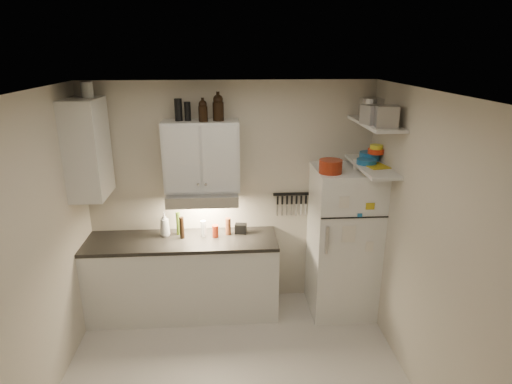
{
  "coord_description": "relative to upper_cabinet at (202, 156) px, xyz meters",
  "views": [
    {
      "loc": [
        -0.03,
        -3.14,
        2.9
      ],
      "look_at": [
        0.25,
        0.9,
        1.55
      ],
      "focal_mm": 30.0,
      "sensor_mm": 36.0,
      "label": 1
    }
  ],
  "objects": [
    {
      "name": "spice_jar",
      "position": [
        1.63,
        -0.18,
        -0.07
      ],
      "size": [
        0.08,
        0.08,
        0.11
      ],
      "primitive_type": "cylinder",
      "rotation": [
        0.0,
        0.0,
        0.37
      ],
      "color": "silver",
      "rests_on": "fridge"
    },
    {
      "name": "growler_b",
      "position": [
        0.19,
        -0.02,
        0.51
      ],
      "size": [
        0.14,
        0.14,
        0.27
      ],
      "primitive_type": null,
      "rotation": [
        0.0,
        0.0,
        -0.18
      ],
      "color": "black",
      "rests_on": "upper_cabinet"
    },
    {
      "name": "left_wall",
      "position": [
        -1.31,
        -1.33,
        -0.53
      ],
      "size": [
        0.02,
        3.0,
        2.6
      ],
      "primitive_type": "cube",
      "color": "beige",
      "rests_on": "ground"
    },
    {
      "name": "countertop",
      "position": [
        -0.25,
        -0.14,
        -0.93
      ],
      "size": [
        2.1,
        0.62,
        0.04
      ],
      "primitive_type": "cube",
      "color": "black",
      "rests_on": "base_cabinet"
    },
    {
      "name": "soap_bottle",
      "position": [
        -0.44,
        -0.03,
        -0.75
      ],
      "size": [
        0.13,
        0.13,
        0.31
      ],
      "primitive_type": "imported",
      "rotation": [
        0.0,
        0.0,
        0.06
      ],
      "color": "silver",
      "rests_on": "countertop"
    },
    {
      "name": "book_stack",
      "position": [
        1.78,
        -0.37,
        -0.08
      ],
      "size": [
        0.25,
        0.29,
        0.08
      ],
      "primitive_type": "cube",
      "rotation": [
        0.0,
        0.0,
        0.2
      ],
      "color": "gold",
      "rests_on": "fridge"
    },
    {
      "name": "bowl_yellow",
      "position": [
        1.83,
        -0.17,
        0.11
      ],
      "size": [
        0.13,
        0.13,
        0.04
      ],
      "primitive_type": "cylinder",
      "color": "yellow",
      "rests_on": "bowl_orange"
    },
    {
      "name": "oil_bottle",
      "position": [
        -0.29,
        0.01,
        -0.77
      ],
      "size": [
        0.06,
        0.06,
        0.26
      ],
      "primitive_type": "cylinder",
      "rotation": [
        0.0,
        0.0,
        -0.11
      ],
      "color": "#466318",
      "rests_on": "countertop"
    },
    {
      "name": "ceiling",
      "position": [
        0.3,
        -1.33,
        0.78
      ],
      "size": [
        3.2,
        3.0,
        0.02
      ],
      "primitive_type": "cube",
      "color": "silver",
      "rests_on": "ground"
    },
    {
      "name": "knife_strip",
      "position": [
        1.0,
        0.15,
        -0.51
      ],
      "size": [
        0.42,
        0.02,
        0.03
      ],
      "primitive_type": "cube",
      "color": "black",
      "rests_on": "back_wall"
    },
    {
      "name": "side_jar",
      "position": [
        -1.09,
        -0.08,
        0.7
      ],
      "size": [
        0.12,
        0.12,
        0.16
      ],
      "primitive_type": "cylinder",
      "rotation": [
        0.0,
        0.0,
        0.04
      ],
      "color": "silver",
      "rests_on": "side_cabinet"
    },
    {
      "name": "upper_cabinet",
      "position": [
        0.0,
        0.0,
        0.0
      ],
      "size": [
        0.8,
        0.33,
        0.75
      ],
      "primitive_type": "cube",
      "color": "silver",
      "rests_on": "back_wall"
    },
    {
      "name": "pepper_mill",
      "position": [
        0.26,
        -0.04,
        -0.81
      ],
      "size": [
        0.08,
        0.08,
        0.2
      ],
      "primitive_type": "cylinder",
      "rotation": [
        0.0,
        0.0,
        0.42
      ],
      "color": "brown",
      "rests_on": "countertop"
    },
    {
      "name": "thermos_b",
      "position": [
        -0.22,
        0.0,
        0.49
      ],
      "size": [
        0.1,
        0.1,
        0.23
      ],
      "primitive_type": "cylinder",
      "rotation": [
        0.0,
        0.0,
        0.33
      ],
      "color": "black",
      "rests_on": "upper_cabinet"
    },
    {
      "name": "back_wall",
      "position": [
        0.3,
        0.18,
        -0.53
      ],
      "size": [
        3.2,
        0.02,
        2.6
      ],
      "primitive_type": "cube",
      "color": "beige",
      "rests_on": "ground"
    },
    {
      "name": "bowl_teal",
      "position": [
        1.79,
        -0.1,
        -0.01
      ],
      "size": [
        0.21,
        0.21,
        0.09
      ],
      "primitive_type": "cylinder",
      "color": "#1C659F",
      "rests_on": "shelf_lo"
    },
    {
      "name": "shelf_hi",
      "position": [
        1.75,
        -0.31,
        0.38
      ],
      "size": [
        0.3,
        0.95,
        0.03
      ],
      "primitive_type": "cube",
      "color": "silver",
      "rests_on": "right_wall"
    },
    {
      "name": "vinegar_bottle",
      "position": [
        -0.24,
        -0.1,
        -0.78
      ],
      "size": [
        0.06,
        0.06,
        0.25
      ],
      "primitive_type": "cylinder",
      "rotation": [
        0.0,
        0.0,
        0.3
      ],
      "color": "black",
      "rests_on": "countertop"
    },
    {
      "name": "clear_bottle",
      "position": [
        -0.01,
        -0.06,
        -0.81
      ],
      "size": [
        0.07,
        0.07,
        0.18
      ],
      "primitive_type": "cylinder",
      "rotation": [
        0.0,
        0.0,
        -0.21
      ],
      "color": "silver",
      "rests_on": "countertop"
    },
    {
      "name": "bowl_orange",
      "position": [
        1.83,
        -0.17,
        0.06
      ],
      "size": [
        0.17,
        0.17,
        0.05
      ],
      "primitive_type": "cylinder",
      "color": "red",
      "rests_on": "bowl_teal"
    },
    {
      "name": "fridge",
      "position": [
        1.55,
        -0.18,
        -0.98
      ],
      "size": [
        0.7,
        0.68,
        1.7
      ],
      "primitive_type": "cube",
      "color": "white",
      "rests_on": "floor"
    },
    {
      "name": "tin_b",
      "position": [
        1.75,
        -0.6,
        0.49
      ],
      "size": [
        0.23,
        0.23,
        0.2
      ],
      "primitive_type": "cube",
      "rotation": [
        0.0,
        0.0,
        -0.19
      ],
      "color": "#AAAAAD",
      "rests_on": "shelf_hi"
    },
    {
      "name": "dutch_oven",
      "position": [
        1.32,
        -0.32,
        -0.06
      ],
      "size": [
        0.31,
        0.31,
        0.14
      ],
      "primitive_type": "cylinder",
      "rotation": [
        0.0,
        0.0,
        0.41
      ],
      "color": "maroon",
      "rests_on": "fridge"
    },
    {
      "name": "red_jar",
      "position": [
        0.12,
        -0.1,
        -0.84
      ],
      "size": [
        0.09,
        0.09,
        0.14
      ],
      "primitive_type": "cylinder",
      "rotation": [
        0.0,
        0.0,
        -0.27
      ],
      "color": "maroon",
      "rests_on": "countertop"
    },
    {
      "name": "range_hood",
      "position": [
        0.0,
        -0.06,
        -0.44
      ],
      "size": [
        0.76,
        0.46,
        0.12
      ],
      "primitive_type": "cube",
      "color": "silver",
      "rests_on": "back_wall"
    },
    {
      "name": "shelf_lo",
      "position": [
        1.75,
        -0.31,
        -0.07
      ],
      "size": [
        0.3,
        0.95,
        0.03
      ],
      "primitive_type": "cube",
      "color": "silver",
      "rests_on": "right_wall"
    },
    {
      "name": "thermos_a",
      "position": [
        -0.13,
        0.01,
        0.47
      ],
      "size": [
        0.09,
        0.09,
        0.19
      ],
      "primitive_type": "cylinder",
      "rotation": [
        0.0,
        0.0,
        0.41
      ],
      "color": "black",
      "rests_on": "upper_cabinet"
    },
    {
      "name": "base_cabinet",
      "position": [
        -0.25,
        -0.14,
        -1.39
      ],
      "size": [
        2.1,
        0.6,
        0.88
      ],
      "primitive_type": "cube",
      "color": "silver",
      "rests_on": "floor"
    },
    {
      "name": "stock_pot",
      "position": [
        1.82,
        0.01,
        0.49
      ],
      "size": [
        0.36,
        0.36,
        0.2
      ],
      "primitive_type": "cylinder",
      "rotation": [
        0.0,
        0.0,
        -0.32
      ],
      "color": "silver",
      "rests_on": "shelf_hi"
    },
    {
      "name": "right_wall",
      "position": [
        1.91,
        -1.33,
        -0.53
      ],
      "size": [
        0.02,
        3.0,
        2.6
      ],
      "primitive_type": "cube",
      "color": "beige",
      "rests_on": "ground"
    },
    {
      "name": "caddy",
      "position": [
        0.41,
        -0.01,
        -0.85
      ],
      "size": [
        0.14,
        0.11,
        0.11
      ],
      "primitive_type": "cube",
      "rotation": [
        0.0,
        0.0,
        -0.17
      ],
      "color": "black",
      "rests_on": "countertop"
    },
    {
      "name": "growler_a",
      "position": [
        0.03,
        -0.06,
        0.49
      ],
      "size": [
        0.12,
        0.12,
        0.22
      ],
      "primitive_type": null,
      "rotation": [
        0.0,
        0.0,
        0.28
      ],
      "color": "black",
      "rests_on": "upper_cabinet"
    },
    {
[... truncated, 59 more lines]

